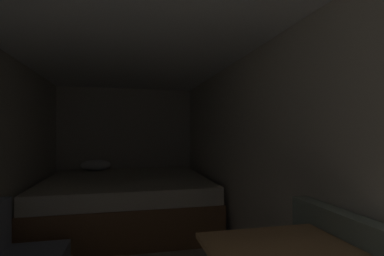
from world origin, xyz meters
The scene contains 4 objects.
wall_back centered at (0.00, 4.75, 1.03)m, with size 2.40×0.05×2.06m, color beige.
wall_right centered at (1.18, 2.06, 1.03)m, with size 0.05×5.31×2.06m, color beige.
ceiling_slab centered at (0.00, 2.06, 2.08)m, with size 2.40×5.31×0.05m, color white.
bed centered at (0.00, 3.64, 0.33)m, with size 2.18×2.08×0.84m.
Camera 1 is at (-0.02, -0.51, 1.29)m, focal length 27.03 mm.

